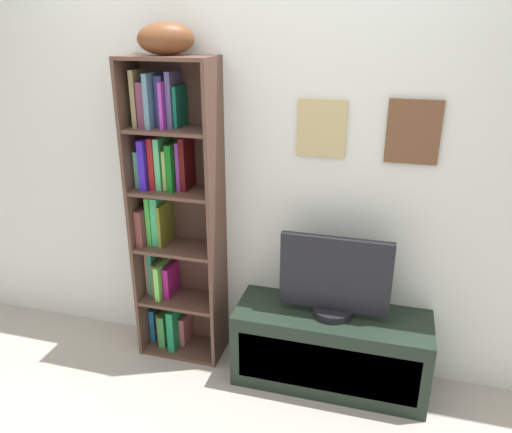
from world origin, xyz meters
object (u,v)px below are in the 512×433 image
Objects in this scene: television at (335,279)px; football at (166,39)px; bookshelf at (171,212)px; tv_stand at (330,348)px.

football is at bearing 176.26° from television.
football is at bearing -29.99° from bookshelf.
tv_stand is at bearing -3.81° from football.
bookshelf is 3.01× the size of television.
bookshelf is at bearing 150.01° from football.
tv_stand is 0.45m from television.
bookshelf is 6.20× the size of football.
television is (0.98, -0.09, -0.25)m from bookshelf.
football reaches higher than bookshelf.
tv_stand is (0.93, -0.06, -1.65)m from football.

